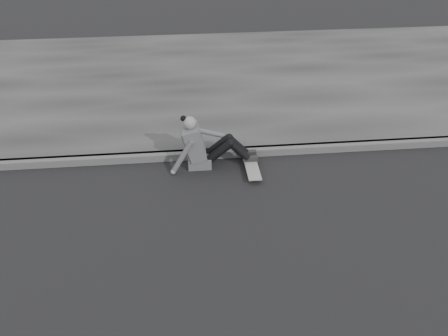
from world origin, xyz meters
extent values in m
plane|color=black|center=(0.00, 0.00, 0.00)|extent=(80.00, 80.00, 0.00)
cube|color=#515151|center=(0.00, 2.58, 0.06)|extent=(24.00, 0.16, 0.12)
cube|color=#353535|center=(0.00, 5.60, 0.06)|extent=(24.00, 6.00, 0.12)
cylinder|color=#979691|center=(-1.15, 1.84, 0.03)|extent=(0.03, 0.05, 0.05)
cylinder|color=#979691|center=(-1.00, 1.84, 0.03)|extent=(0.03, 0.05, 0.05)
cylinder|color=#979691|center=(-1.15, 2.36, 0.03)|extent=(0.03, 0.05, 0.05)
cylinder|color=#979691|center=(-1.00, 2.36, 0.03)|extent=(0.03, 0.05, 0.05)
cube|color=#2B2B2E|center=(-1.07, 1.84, 0.06)|extent=(0.16, 0.04, 0.03)
cube|color=#2B2B2E|center=(-1.07, 2.36, 0.06)|extent=(0.16, 0.04, 0.03)
cube|color=gray|center=(-1.07, 2.10, 0.08)|extent=(0.20, 0.78, 0.02)
cube|color=#545456|center=(-1.87, 2.35, 0.09)|extent=(0.36, 0.34, 0.18)
cube|color=#545456|center=(-1.94, 2.35, 0.43)|extent=(0.37, 0.40, 0.57)
cube|color=#545456|center=(-2.07, 2.35, 0.55)|extent=(0.14, 0.30, 0.20)
cylinder|color=gray|center=(-1.99, 2.35, 0.67)|extent=(0.09, 0.09, 0.08)
sphere|color=gray|center=(-2.00, 2.35, 0.76)|extent=(0.20, 0.20, 0.20)
sphere|color=black|center=(-2.09, 2.37, 0.83)|extent=(0.09, 0.09, 0.09)
cylinder|color=black|center=(-1.56, 2.26, 0.28)|extent=(0.43, 0.13, 0.39)
cylinder|color=black|center=(-1.56, 2.44, 0.28)|extent=(0.43, 0.13, 0.39)
cylinder|color=black|center=(-1.26, 2.26, 0.28)|extent=(0.35, 0.11, 0.36)
cylinder|color=black|center=(-1.26, 2.44, 0.28)|extent=(0.35, 0.11, 0.36)
sphere|color=black|center=(-1.39, 2.26, 0.42)|extent=(0.13, 0.13, 0.13)
sphere|color=black|center=(-1.39, 2.44, 0.42)|extent=(0.13, 0.13, 0.13)
cube|color=#252525|center=(-1.07, 2.26, 0.12)|extent=(0.24, 0.08, 0.07)
cube|color=#252525|center=(-1.07, 2.44, 0.12)|extent=(0.24, 0.08, 0.07)
cylinder|color=#545456|center=(-2.14, 2.14, 0.29)|extent=(0.38, 0.08, 0.58)
sphere|color=gray|center=(-2.29, 2.13, 0.04)|extent=(0.08, 0.08, 0.08)
cylinder|color=#545456|center=(-1.70, 2.51, 0.49)|extent=(0.48, 0.08, 0.21)
camera|label=1|loc=(-2.16, -4.35, 4.25)|focal=40.00mm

